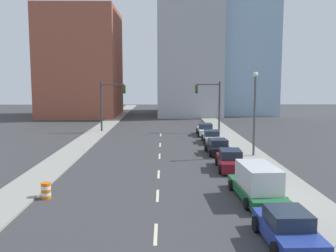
# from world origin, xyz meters

# --- Properties ---
(sidewalk_left) EXTENTS (2.70, 95.08, 0.14)m
(sidewalk_left) POSITION_xyz_m (-8.39, 47.54, 0.07)
(sidewalk_left) COLOR gray
(sidewalk_left) RESTS_ON ground
(sidewalk_right) EXTENTS (2.70, 95.08, 0.14)m
(sidewalk_right) POSITION_xyz_m (8.39, 47.54, 0.07)
(sidewalk_right) COLOR gray
(sidewalk_right) RESTS_ON ground
(lane_stripe_at_8m) EXTENTS (0.16, 2.40, 0.01)m
(lane_stripe_at_8m) POSITION_xyz_m (0.00, 8.41, 0.00)
(lane_stripe_at_8m) COLOR beige
(lane_stripe_at_8m) RESTS_ON ground
(lane_stripe_at_14m) EXTENTS (0.16, 2.40, 0.01)m
(lane_stripe_at_14m) POSITION_xyz_m (0.00, 14.01, 0.00)
(lane_stripe_at_14m) COLOR beige
(lane_stripe_at_14m) RESTS_ON ground
(lane_stripe_at_19m) EXTENTS (0.16, 2.40, 0.01)m
(lane_stripe_at_19m) POSITION_xyz_m (0.00, 19.14, 0.00)
(lane_stripe_at_19m) COLOR beige
(lane_stripe_at_19m) RESTS_ON ground
(lane_stripe_at_26m) EXTENTS (0.16, 2.40, 0.01)m
(lane_stripe_at_26m) POSITION_xyz_m (0.00, 25.72, 0.00)
(lane_stripe_at_26m) COLOR beige
(lane_stripe_at_26m) RESTS_ON ground
(lane_stripe_at_32m) EXTENTS (0.16, 2.40, 0.01)m
(lane_stripe_at_32m) POSITION_xyz_m (0.00, 31.69, 0.00)
(lane_stripe_at_32m) COLOR beige
(lane_stripe_at_32m) RESTS_ON ground
(lane_stripe_at_39m) EXTENTS (0.16, 2.40, 0.01)m
(lane_stripe_at_39m) POSITION_xyz_m (0.00, 39.07, 0.00)
(lane_stripe_at_39m) COLOR beige
(lane_stripe_at_39m) RESTS_ON ground
(building_brick_left) EXTENTS (14.00, 16.00, 20.10)m
(building_brick_left) POSITION_xyz_m (-15.32, 65.19, 10.05)
(building_brick_left) COLOR #9E513D
(building_brick_left) RESTS_ON ground
(building_office_center) EXTENTS (12.00, 20.00, 22.62)m
(building_office_center) POSITION_xyz_m (5.30, 69.19, 11.31)
(building_office_center) COLOR #A8A8AD
(building_office_center) RESTS_ON ground
(building_glass_right) EXTENTS (13.00, 20.00, 37.45)m
(building_glass_right) POSITION_xyz_m (16.10, 73.19, 18.72)
(building_glass_right) COLOR #8CADC6
(building_glass_right) RESTS_ON ground
(traffic_signal_left) EXTENTS (3.37, 0.35, 6.71)m
(traffic_signal_left) POSITION_xyz_m (-7.01, 41.92, 4.24)
(traffic_signal_left) COLOR #38383D
(traffic_signal_left) RESTS_ON ground
(traffic_signal_right) EXTENTS (3.37, 0.35, 6.71)m
(traffic_signal_right) POSITION_xyz_m (6.95, 41.92, 4.24)
(traffic_signal_right) COLOR #38383D
(traffic_signal_right) RESTS_ON ground
(traffic_barrel) EXTENTS (0.56, 0.56, 0.95)m
(traffic_barrel) POSITION_xyz_m (-6.45, 13.51, 0.47)
(traffic_barrel) COLOR orange
(traffic_barrel) RESTS_ON ground
(street_lamp) EXTENTS (0.44, 0.44, 7.56)m
(street_lamp) POSITION_xyz_m (8.44, 25.31, 4.43)
(street_lamp) COLOR #4C4C51
(street_lamp) RESTS_ON ground
(sedan_blue) EXTENTS (2.20, 4.40, 1.48)m
(sedan_blue) POSITION_xyz_m (5.52, 7.27, 0.68)
(sedan_blue) COLOR navy
(sedan_blue) RESTS_ON ground
(box_truck_green) EXTENTS (2.54, 5.88, 2.05)m
(box_truck_green) POSITION_xyz_m (5.73, 13.20, 0.97)
(box_truck_green) COLOR #1E6033
(box_truck_green) RESTS_ON ground
(sedan_maroon) EXTENTS (2.21, 4.68, 1.55)m
(sedan_maroon) POSITION_xyz_m (5.50, 20.57, 0.70)
(sedan_maroon) COLOR maroon
(sedan_maroon) RESTS_ON ground
(sedan_black) EXTENTS (2.23, 4.31, 1.40)m
(sedan_black) POSITION_xyz_m (5.45, 26.74, 0.64)
(sedan_black) COLOR black
(sedan_black) RESTS_ON ground
(sedan_silver) EXTENTS (2.05, 4.35, 1.35)m
(sedan_silver) POSITION_xyz_m (5.69, 33.19, 0.62)
(sedan_silver) COLOR #B2B2BC
(sedan_silver) RESTS_ON ground
(sedan_white) EXTENTS (2.15, 4.60, 1.46)m
(sedan_white) POSITION_xyz_m (5.63, 38.88, 0.67)
(sedan_white) COLOR silver
(sedan_white) RESTS_ON ground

